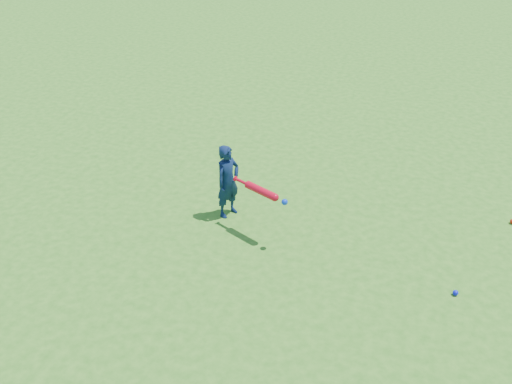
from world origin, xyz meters
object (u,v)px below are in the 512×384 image
Objects in this scene: child at (228,181)px; bat_swing at (263,192)px; ground_ball_red at (512,221)px; ground_ball_blue at (455,293)px.

child reaches higher than bat_swing.
bat_swing is (-3.04, -1.29, 0.62)m from ground_ball_red.
ground_ball_blue is 2.49m from bat_swing.
child reaches higher than ground_ball_blue.
bat_swing is (-2.38, 0.40, 0.62)m from ground_ball_blue.
ground_ball_red reaches higher than ground_ball_blue.
child is 3.79m from ground_ball_red.
child is 0.69m from bat_swing.
ground_ball_red is at bearing -50.10° from child.
child is at bearing 166.32° from ground_ball_blue.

